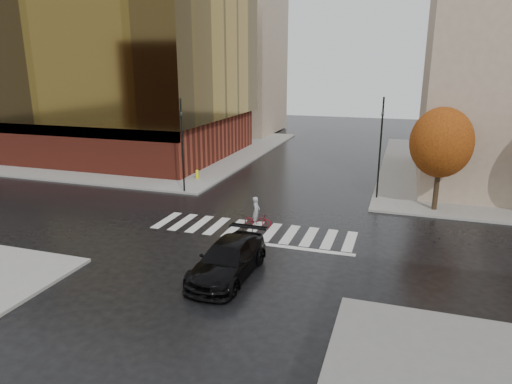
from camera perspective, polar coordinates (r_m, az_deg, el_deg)
ground at (r=25.67m, az=-0.80°, el=-5.16°), size 120.00×120.00×0.00m
sidewalk_nw at (r=53.10m, az=-15.08°, el=5.36°), size 30.00×30.00×0.15m
crosswalk at (r=26.11m, az=-0.44°, el=-4.78°), size 12.00×3.00×0.01m
office_glass at (r=50.43m, az=-18.65°, el=13.96°), size 27.00×19.00×16.00m
building_nw_far at (r=64.25m, az=-3.74°, el=16.61°), size 14.00×12.00×20.00m
tree_ne_a at (r=30.51m, az=22.16°, el=5.73°), size 3.80×3.80×6.50m
sedan at (r=20.44m, az=-3.51°, el=-8.45°), size 2.38×5.53×1.59m
cyclist at (r=26.40m, az=0.16°, el=-3.13°), size 1.62×0.64×1.81m
traffic_light_nw at (r=33.07m, az=-9.22°, el=6.38°), size 0.20×0.18×6.68m
traffic_light_ne at (r=32.12m, az=15.32°, el=6.02°), size 0.19×0.21×6.91m
fire_hydrant at (r=37.28m, az=-7.37°, el=2.28°), size 0.26×0.26×0.74m
manhole at (r=24.72m, az=-1.83°, el=-5.99°), size 0.78×0.78×0.01m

